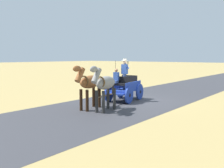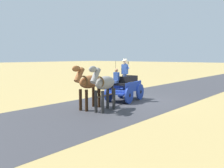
% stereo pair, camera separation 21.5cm
% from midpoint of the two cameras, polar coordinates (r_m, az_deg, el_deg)
% --- Properties ---
extents(ground_plane, '(200.00, 200.00, 0.00)m').
position_cam_midpoint_polar(ground_plane, '(14.98, 6.01, -3.80)').
color(ground_plane, tan).
extents(road_surface, '(5.83, 160.00, 0.01)m').
position_cam_midpoint_polar(road_surface, '(14.98, 6.01, -3.78)').
color(road_surface, '#38383D').
rests_on(road_surface, ground).
extents(horse_drawn_carriage, '(1.82, 4.51, 2.50)m').
position_cam_midpoint_polar(horse_drawn_carriage, '(14.73, 3.27, -0.74)').
color(horse_drawn_carriage, '#1E3899').
rests_on(horse_drawn_carriage, ground).
extents(horse_near_side, '(0.84, 2.15, 2.21)m').
position_cam_midpoint_polar(horse_near_side, '(11.82, -1.34, 0.01)').
color(horse_near_side, gray).
rests_on(horse_near_side, ground).
extents(horse_off_side, '(0.80, 2.15, 2.21)m').
position_cam_midpoint_polar(horse_off_side, '(12.30, -4.90, 0.24)').
color(horse_off_side, brown).
rests_on(horse_off_side, ground).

